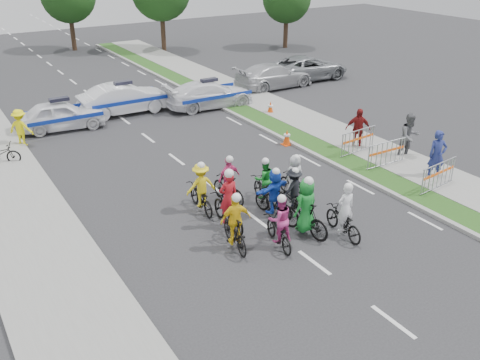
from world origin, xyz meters
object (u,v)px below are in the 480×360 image
rider_3 (235,227)px  cone_0 (287,137)px  rider_0 (344,218)px  rider_1 (305,212)px  police_car_0 (61,115)px  spectator_2 (358,129)px  barrier_1 (386,155)px  rider_7 (294,181)px  civilian_sedan (274,76)px  marshal_hiviz (21,128)px  spectator_1 (410,137)px  police_car_2 (209,94)px  police_car_1 (124,99)px  rider_6 (228,208)px  cone_1 (270,108)px  civilian_suv (307,68)px  rider_10 (201,192)px  rider_2 (279,227)px  barrier_2 (358,142)px  rider_8 (264,186)px  rider_9 (229,184)px  rider_5 (274,195)px  barrier_0 (438,177)px  spectator_0 (437,155)px

rider_3 → cone_0: bearing=-126.6°
rider_0 → rider_1: bearing=-28.2°
police_car_0 → spectator_2: 13.75m
rider_3 → rider_1: bearing=178.3°
spectator_2 → barrier_1: bearing=-68.1°
rider_7 → civilian_sedan: rider_7 is taller
marshal_hiviz → police_car_0: bearing=-106.9°
civilian_sedan → spectator_1: 12.27m
police_car_2 → police_car_1: bearing=77.5°
civilian_sedan → barrier_1: (-3.26, -12.36, -0.17)m
rider_6 → cone_1: 11.83m
police_car_1 → civilian_suv: size_ratio=0.86×
rider_1 → police_car_2: bearing=-117.2°
marshal_hiviz → rider_10: bearing=153.2°
rider_3 → marshal_hiviz: (-3.54, 12.15, 0.11)m
police_car_0 → cone_1: 10.30m
rider_2 → marshal_hiviz: size_ratio=1.08×
civilian_suv → barrier_2: 12.87m
spectator_1 → cone_0: bearing=139.5°
rider_8 → police_car_2: 11.51m
rider_8 → police_car_2: rider_8 is taller
police_car_1 → spectator_1: (7.71, -12.03, 0.20)m
civilian_suv → cone_0: size_ratio=7.73×
rider_10 → police_car_0: bearing=-76.6°
rider_9 → cone_1: rider_9 is taller
police_car_2 → cone_1: size_ratio=6.88×
rider_2 → spectator_2: spectator_2 is taller
barrier_2 → cone_1: bearing=89.3°
civilian_sedan → rider_2: bearing=143.7°
rider_5 → civilian_sedan: 16.22m
rider_6 → civilian_suv: rider_6 is taller
spectator_1 → barrier_0: spectator_1 is taller
spectator_0 → spectator_2: bearing=118.8°
rider_9 → police_car_1: (0.60, 11.52, 0.09)m
rider_9 → police_car_1: size_ratio=0.38×
rider_2 → barrier_2: (7.03, 4.16, -0.09)m
rider_0 → rider_1: rider_1 is taller
rider_1 → spectator_1: (7.45, 2.64, 0.20)m
rider_7 → barrier_0: 5.25m
police_car_2 → police_car_0: bearing=90.9°
rider_3 → spectator_1: 9.93m
rider_7 → spectator_2: 5.64m
spectator_1 → spectator_2: size_ratio=1.06×
rider_6 → police_car_1: (1.50, 13.00, 0.10)m
cone_0 → spectator_2: bearing=-41.7°
barrier_0 → barrier_2: (0.00, 4.13, 0.00)m
rider_1 → rider_2: (-1.07, -0.13, -0.12)m
barrier_2 → rider_9: bearing=-172.6°
rider_2 → police_car_0: bearing=-68.0°
police_car_1 → spectator_2: spectator_2 is taller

